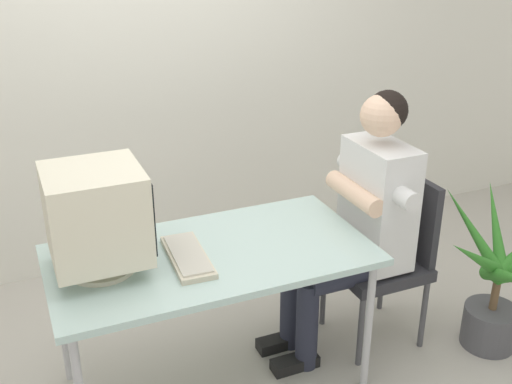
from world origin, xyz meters
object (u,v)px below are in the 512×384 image
(office_chair, at_px, (388,251))
(potted_plant, at_px, (498,286))
(desk, at_px, (211,262))
(person_seated, at_px, (360,217))
(keyboard, at_px, (188,256))
(crt_monitor, at_px, (97,215))

(office_chair, bearing_deg, potted_plant, -35.17)
(desk, height_order, person_seated, person_seated)
(desk, distance_m, potted_plant, 1.49)
(desk, distance_m, person_seated, 0.78)
(keyboard, bearing_deg, crt_monitor, 170.58)
(desk, distance_m, keyboard, 0.13)
(crt_monitor, xyz_separation_m, keyboard, (0.35, -0.06, -0.23))
(desk, bearing_deg, crt_monitor, 175.57)
(person_seated, height_order, potted_plant, person_seated)
(desk, xyz_separation_m, office_chair, (0.97, 0.03, -0.17))
(keyboard, height_order, potted_plant, potted_plant)
(keyboard, relative_size, potted_plant, 0.48)
(crt_monitor, distance_m, person_seated, 1.26)
(office_chair, bearing_deg, keyboard, -177.28)
(desk, distance_m, office_chair, 0.98)
(office_chair, height_order, person_seated, person_seated)
(crt_monitor, xyz_separation_m, person_seated, (1.24, -0.01, -0.24))
(potted_plant, bearing_deg, office_chair, 144.83)
(office_chair, relative_size, potted_plant, 1.04)
(office_chair, xyz_separation_m, potted_plant, (0.46, -0.32, -0.14))
(crt_monitor, xyz_separation_m, potted_plant, (1.88, -0.33, -0.61))
(crt_monitor, height_order, person_seated, person_seated)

